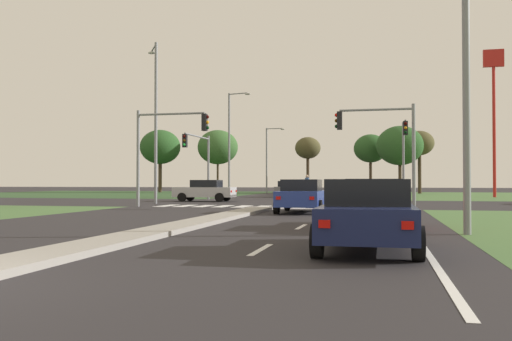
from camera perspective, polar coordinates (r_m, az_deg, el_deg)
ground_plane at (r=36.41m, az=3.34°, el=-3.40°), size 200.00×200.00×0.00m
grass_verge_far_left at (r=68.11m, az=-14.77°, el=-2.32°), size 35.00×35.00×0.01m
median_island_near at (r=17.96m, az=-6.66°, el=-5.47°), size 1.20×22.00×0.14m
median_island_far at (r=61.20m, az=7.17°, el=-2.42°), size 1.20×36.00×0.14m
lane_dash_near at (r=11.64m, az=0.52°, el=-8.16°), size 0.14×2.00×0.01m
lane_dash_second at (r=17.52m, az=4.70°, el=-5.80°), size 0.14×2.00×0.01m
lane_dash_third at (r=23.46m, az=6.76°, el=-4.62°), size 0.14×2.00×0.01m
edge_line_right at (r=17.97m, az=15.66°, el=-5.64°), size 0.14×24.00×0.01m
stop_bar_near at (r=29.01m, az=8.50°, el=-3.95°), size 6.40×0.50×0.01m
crosswalk_bar_near at (r=33.12m, az=-9.18°, el=-3.60°), size 0.70×2.80×0.01m
crosswalk_bar_second at (r=32.70m, az=-7.31°, el=-3.64°), size 0.70×2.80×0.01m
crosswalk_bar_third at (r=32.33m, az=-5.39°, el=-3.67°), size 0.70×2.80×0.01m
crosswalk_bar_fourth at (r=31.99m, az=-3.42°, el=-3.70°), size 0.70×2.80×0.01m
crosswalk_bar_fifth at (r=31.69m, az=-1.42°, el=-3.73°), size 0.70×2.80×0.01m
crosswalk_bar_sixth at (r=31.43m, az=0.61°, el=-3.75°), size 0.70×2.80×0.01m
crosswalk_bar_seventh at (r=31.21m, az=2.68°, el=-3.77°), size 0.70×2.80×0.01m
crosswalk_bar_eighth at (r=31.03m, az=4.78°, el=-3.78°), size 0.70×2.80×0.01m
car_red_second at (r=17.48m, az=12.10°, el=-3.27°), size 2.06×4.57×1.51m
car_white_third at (r=62.24m, az=5.19°, el=-1.71°), size 2.03×4.17×1.61m
car_blue_fourth at (r=25.57m, az=4.79°, el=-2.60°), size 2.10×4.49×1.52m
car_grey_fifth at (r=51.04m, az=3.33°, el=-1.90°), size 2.06×4.38×1.49m
car_silver_sixth at (r=40.10m, az=-5.29°, el=-2.06°), size 4.39×1.99×1.55m
car_beige_seventh at (r=56.94m, az=4.54°, el=-1.81°), size 1.95×4.43×1.52m
car_navy_eighth at (r=11.64m, az=11.50°, el=-4.42°), size 2.03×4.35×1.47m
traffic_signal_near_right at (r=29.38m, az=13.06°, el=3.33°), size 4.11×0.32×5.42m
traffic_signal_far_right at (r=41.21m, az=15.03°, el=2.43°), size 0.32×4.04×5.85m
traffic_signal_far_left at (r=42.51m, az=-5.86°, el=1.79°), size 0.32×5.83×5.11m
traffic_signal_near_left at (r=31.74m, az=-9.50°, el=3.11°), size 4.33×0.32×5.50m
street_lamp_near at (r=16.22m, az=21.17°, el=12.77°), size 1.15×1.87×9.56m
street_lamp_second at (r=36.60m, az=-10.33°, el=5.71°), size 1.47×2.07×10.45m
street_lamp_third at (r=52.93m, az=-2.61°, el=3.26°), size 2.31×0.72×9.91m
street_lamp_fourth at (r=70.18m, az=1.28°, el=1.49°), size 2.47×0.43×8.26m
pedestrian_at_median at (r=44.86m, az=5.29°, el=-1.36°), size 0.34×0.34×1.84m
fastfood_pole_sign at (r=55.58m, az=23.31°, el=7.52°), size 1.80×0.40×13.56m
treeline_near at (r=76.04m, az=-9.85°, el=2.39°), size 5.45×5.45×8.46m
treeline_second at (r=75.21m, az=-3.96°, el=2.41°), size 5.47×5.47×8.44m
treeline_third at (r=73.74m, az=5.36°, el=2.27°), size 3.40×3.40×7.36m
treeline_fourth at (r=72.07m, az=11.73°, el=2.22°), size 4.24×4.24×7.48m
treeline_fifth at (r=68.04m, az=14.62°, el=2.49°), size 5.52×5.52×8.08m
treeline_sixth at (r=69.45m, az=16.51°, el=2.66°), size 3.48×3.48×7.56m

